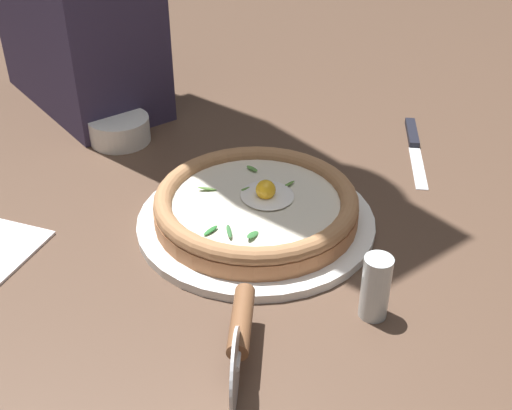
% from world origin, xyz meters
% --- Properties ---
extents(ground_plane, '(2.40, 2.40, 0.03)m').
position_xyz_m(ground_plane, '(0.00, 0.00, -0.01)').
color(ground_plane, brown).
rests_on(ground_plane, ground).
extents(pizza_plate, '(0.32, 0.32, 0.01)m').
position_xyz_m(pizza_plate, '(0.03, -0.03, 0.01)').
color(pizza_plate, white).
rests_on(pizza_plate, ground).
extents(pizza, '(0.27, 0.27, 0.05)m').
position_xyz_m(pizza, '(0.03, -0.03, 0.03)').
color(pizza, '#B07045').
rests_on(pizza, pizza_plate).
extents(side_bowl, '(0.10, 0.10, 0.04)m').
position_xyz_m(side_bowl, '(0.34, 0.09, 0.02)').
color(side_bowl, white).
rests_on(side_bowl, ground).
extents(pizza_cutter, '(0.14, 0.08, 0.08)m').
position_xyz_m(pizza_cutter, '(-0.19, 0.08, 0.04)').
color(pizza_cutter, silver).
rests_on(pizza_cutter, ground).
extents(table_knife, '(0.21, 0.12, 0.01)m').
position_xyz_m(table_knife, '(0.15, -0.35, 0.00)').
color(table_knife, silver).
rests_on(table_knife, ground).
extents(pepper_shaker, '(0.03, 0.03, 0.08)m').
position_xyz_m(pepper_shaker, '(-0.18, -0.08, 0.04)').
color(pepper_shaker, silver).
rests_on(pepper_shaker, ground).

